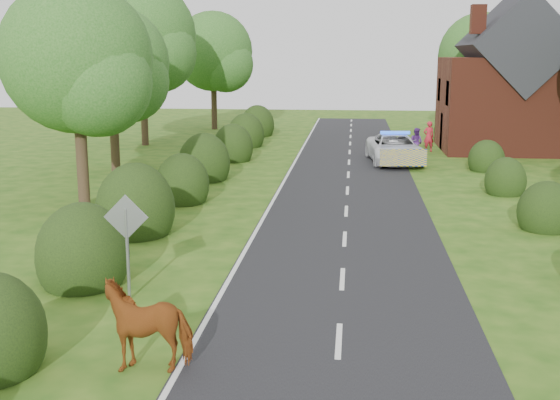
# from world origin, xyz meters

# --- Properties ---
(ground) EXTENTS (120.00, 120.00, 0.00)m
(ground) POSITION_xyz_m (0.00, 0.00, 0.00)
(ground) COLOR #235012
(road) EXTENTS (6.00, 70.00, 0.02)m
(road) POSITION_xyz_m (0.00, 15.00, 0.01)
(road) COLOR black
(road) RESTS_ON ground
(road_markings) EXTENTS (4.96, 70.00, 0.01)m
(road_markings) POSITION_xyz_m (-1.60, 12.93, 0.03)
(road_markings) COLOR white
(road_markings) RESTS_ON road
(hedgerow_left) EXTENTS (2.75, 50.41, 3.00)m
(hedgerow_left) POSITION_xyz_m (-6.51, 11.69, 0.75)
(hedgerow_left) COLOR black
(hedgerow_left) RESTS_ON ground
(hedgerow_right) EXTENTS (2.10, 45.78, 2.10)m
(hedgerow_right) POSITION_xyz_m (6.60, 11.21, 0.55)
(hedgerow_right) COLOR black
(hedgerow_right) RESTS_ON ground
(tree_left_a) EXTENTS (5.74, 5.60, 8.38)m
(tree_left_a) POSITION_xyz_m (-9.75, 11.86, 5.34)
(tree_left_a) COLOR #332316
(tree_left_a) RESTS_ON ground
(tree_left_b) EXTENTS (5.74, 5.60, 8.07)m
(tree_left_b) POSITION_xyz_m (-11.25, 19.86, 5.04)
(tree_left_b) COLOR #332316
(tree_left_b) RESTS_ON ground
(tree_left_c) EXTENTS (6.97, 6.80, 10.22)m
(tree_left_c) POSITION_xyz_m (-12.70, 29.83, 6.53)
(tree_left_c) COLOR #332316
(tree_left_c) RESTS_ON ground
(tree_left_d) EXTENTS (6.15, 6.00, 8.89)m
(tree_left_d) POSITION_xyz_m (-10.23, 39.85, 5.64)
(tree_left_d) COLOR #332316
(tree_left_d) RESTS_ON ground
(tree_right_c) EXTENTS (6.15, 6.00, 8.58)m
(tree_right_c) POSITION_xyz_m (9.27, 37.85, 5.34)
(tree_right_c) COLOR #332316
(tree_right_c) RESTS_ON ground
(road_sign) EXTENTS (1.06, 0.08, 2.53)m
(road_sign) POSITION_xyz_m (-5.00, 2.00, 1.65)
(road_sign) COLOR gray
(road_sign) RESTS_ON ground
(house) EXTENTS (8.00, 7.40, 9.17)m
(house) POSITION_xyz_m (9.49, 30.00, 3.79)
(house) COLOR #602619
(house) RESTS_ON ground
(cow) EXTENTS (2.12, 1.38, 1.39)m
(cow) POSITION_xyz_m (-3.50, -1.41, 0.69)
(cow) COLOR brown
(cow) RESTS_ON ground
(police_van) EXTENTS (3.10, 5.83, 1.69)m
(police_van) POSITION_xyz_m (2.40, 24.08, 0.77)
(police_van) COLOR silver
(police_van) RESTS_ON ground
(pedestrian_red) EXTENTS (0.76, 0.61, 1.81)m
(pedestrian_red) POSITION_xyz_m (4.64, 28.79, 0.90)
(pedestrian_red) COLOR #B71F2F
(pedestrian_red) RESTS_ON ground
(pedestrian_purple) EXTENTS (1.01, 0.98, 1.64)m
(pedestrian_purple) POSITION_xyz_m (3.72, 26.51, 0.82)
(pedestrian_purple) COLOR #542676
(pedestrian_purple) RESTS_ON ground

